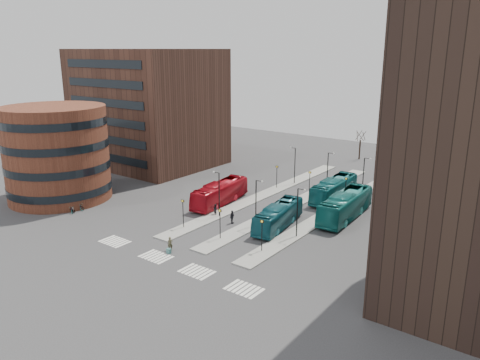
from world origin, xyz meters
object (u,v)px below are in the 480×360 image
Objects in this scene: commuter_c at (260,225)px; bicycle_far at (78,207)px; teal_bus_d at (392,174)px; teal_bus_a at (278,216)px; traveller at (170,244)px; bicycle_mid at (72,209)px; suitcase at (169,251)px; red_bus at (220,193)px; commuter_a at (216,210)px; bicycle_near at (71,209)px; commuter_b at (232,217)px; teal_bus_c at (345,205)px; teal_bus_b at (334,189)px.

commuter_c is 0.81× the size of bicycle_far.
commuter_c is at bearing -109.31° from teal_bus_d.
teal_bus_a is 28.48m from teal_bus_d.
traveller is 20.09m from bicycle_mid.
teal_bus_d is at bearing -35.65° from bicycle_mid.
suitcase is 0.35× the size of bicycle_mid.
traveller is at bearing -91.03° from bicycle_mid.
red_bus is (-6.40, 16.96, 1.35)m from suitcase.
bicycle_near is (-16.77, -11.28, -0.29)m from commuter_a.
bicycle_near reaches higher than suitcase.
teal_bus_a is 5.71× the size of bicycle_near.
traveller is 11.91m from commuter_c.
commuter_a is (-3.30, 12.04, -0.00)m from traveller.
commuter_b is at bearing -42.47° from bicycle_near.
commuter_c reaches higher than suitcase.
traveller reaches higher than bicycle_far.
teal_bus_c is 37.67m from bicycle_mid.
teal_bus_c is 6.79× the size of bicycle_near.
red_bus is 20.16m from bicycle_far.
traveller is 0.83× the size of bicycle_far.
bicycle_far is at bearing -136.41° from teal_bus_d.
bicycle_near is at bearing 46.52° from commuter_a.
commuter_a is 20.21m from bicycle_near.
teal_bus_c is 37.73m from bicycle_near.
red_bus reaches higher than traveller.
teal_bus_c reaches higher than teal_bus_a.
teal_bus_c is 7.19× the size of commuter_b.
commuter_b is at bearing -163.67° from teal_bus_a.
bicycle_near is (-31.46, -20.80, -1.30)m from teal_bus_c.
commuter_c is at bearing -121.48° from teal_bus_a.
red_bus is at bearing 70.44° from traveller.
red_bus reaches higher than commuter_b.
traveller reaches higher than commuter_a.
teal_bus_a reaches higher than bicycle_near.
teal_bus_d reaches higher than teal_bus_a.
bicycle_far is (0.00, 1.06, 0.02)m from bicycle_mid.
commuter_a is 8.24m from commuter_c.
commuter_a is at bearing -124.03° from teal_bus_b.
teal_bus_d is at bearing -102.74° from commuter_a.
teal_bus_d is (-0.74, 19.96, -0.04)m from teal_bus_c.
teal_bus_c reaches higher than suitcase.
red_bus is 7.28× the size of bicycle_mid.
teal_bus_c is 8.16× the size of commuter_a.
suitcase is 0.04× the size of teal_bus_c.
teal_bus_d reaches higher than commuter_b.
teal_bus_b reaches higher than bicycle_far.
teal_bus_b is 6.21× the size of bicycle_far.
red_bus reaches higher than bicycle_mid.
suitcase is at bearing -92.98° from bicycle_mid.
teal_bus_a reaches higher than commuter_c.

